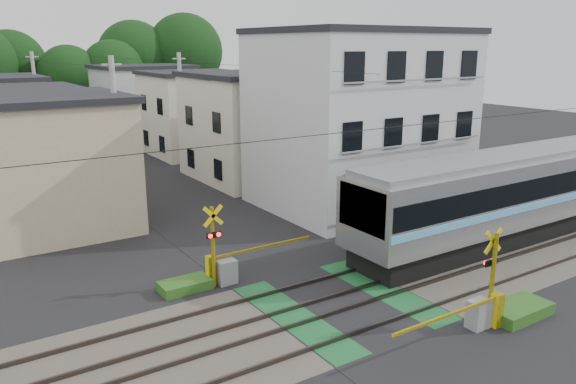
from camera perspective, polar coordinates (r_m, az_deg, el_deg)
ground at (r=19.41m, az=5.47°, el=-11.21°), size 120.00×120.00×0.00m
track_bed at (r=19.39m, az=5.47°, el=-11.11°), size 120.00×120.00×0.14m
crossing_signal_near at (r=18.51m, az=19.18°, el=-10.91°), size 4.74×0.65×3.09m
crossing_signal_far at (r=20.68m, az=-6.57°, el=-7.41°), size 4.74×0.65×3.09m
apartment_block at (r=30.44m, az=7.16°, el=7.41°), size 10.20×8.36×9.30m
houses_row at (r=41.39m, az=-17.13°, el=6.82°), size 22.07×31.35×6.80m
tree_hill at (r=62.84m, az=-23.99°, el=11.20°), size 40.00×12.49×11.97m
catenary at (r=22.28m, az=17.84°, el=1.64°), size 60.00×5.04×7.00m
utility_poles at (r=38.16m, az=-17.87°, el=7.42°), size 7.90×42.00×8.00m
pedestrian at (r=41.42m, az=-15.72°, el=3.44°), size 0.65×0.54×1.52m
weed_patches at (r=20.32m, az=9.58°, el=-9.55°), size 10.25×8.80×0.40m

